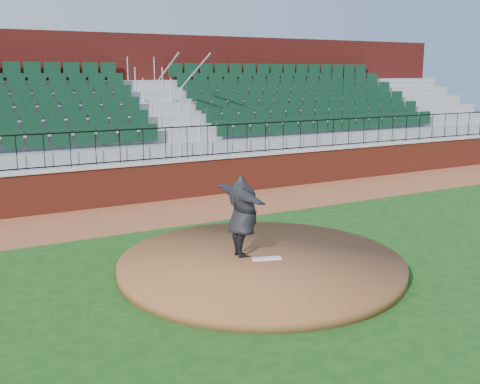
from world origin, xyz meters
name	(u,v)px	position (x,y,z in m)	size (l,w,h in m)	color
ground	(274,265)	(0.00, 0.00, 0.00)	(90.00, 90.00, 0.00)	#184513
warning_track	(176,211)	(0.00, 5.40, 0.01)	(34.00, 3.20, 0.01)	brown
field_wall	(156,182)	(0.00, 7.00, 0.60)	(34.00, 0.35, 1.20)	maroon
wall_cap	(155,162)	(0.00, 7.00, 1.25)	(34.00, 0.45, 0.10)	#B7B7B7
wall_railing	(155,144)	(0.00, 7.00, 1.80)	(34.00, 0.05, 1.00)	black
seating_stands	(127,122)	(0.00, 9.72, 2.30)	(34.00, 5.10, 4.60)	gray
concourse_wall	(104,105)	(0.00, 12.52, 2.75)	(34.00, 0.50, 5.50)	maroon
pitchers_mound	(261,264)	(-0.42, -0.16, 0.12)	(5.85, 5.85, 0.25)	brown
pitching_rubber	(267,259)	(-0.35, -0.27, 0.27)	(0.60, 0.15, 0.04)	silver
pitcher	(242,216)	(-0.68, 0.17, 1.11)	(2.10, 0.57, 1.71)	black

